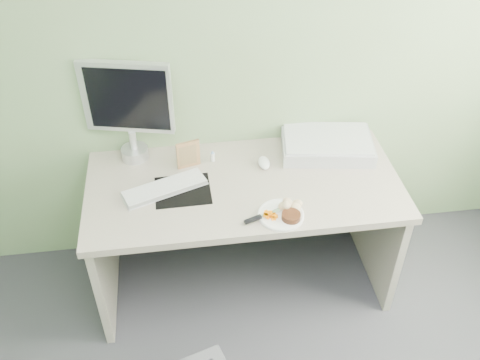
{
  "coord_description": "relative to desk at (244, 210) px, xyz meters",
  "views": [
    {
      "loc": [
        -0.31,
        -0.44,
        2.47
      ],
      "look_at": [
        -0.04,
        1.5,
        0.86
      ],
      "focal_mm": 40.0,
      "sensor_mm": 36.0,
      "label": 1
    }
  ],
  "objects": [
    {
      "name": "wall_back",
      "position": [
        0.0,
        0.38,
        0.8
      ],
      "size": [
        3.5,
        0.0,
        3.5
      ],
      "primitive_type": "plane",
      "rotation": [
        1.57,
        0.0,
        0.0
      ],
      "color": "gray",
      "rests_on": "floor"
    },
    {
      "name": "steak",
      "position": [
        0.18,
        -0.3,
        0.21
      ],
      "size": [
        0.11,
        0.11,
        0.03
      ],
      "primitive_type": "cylinder",
      "rotation": [
        0.0,
        0.0,
        0.27
      ],
      "color": "black",
      "rests_on": "plate"
    },
    {
      "name": "mousepad",
      "position": [
        -0.31,
        -0.02,
        0.18
      ],
      "size": [
        0.28,
        0.25,
        0.0
      ],
      "primitive_type": "cube",
      "rotation": [
        0.0,
        0.0,
        0.01
      ],
      "color": "black",
      "rests_on": "desk"
    },
    {
      "name": "scanner",
      "position": [
        0.49,
        0.22,
        0.22
      ],
      "size": [
        0.53,
        0.39,
        0.08
      ],
      "primitive_type": "cube",
      "rotation": [
        0.0,
        0.0,
        -0.15
      ],
      "color": "silver",
      "rests_on": "desk"
    },
    {
      "name": "steak_knife",
      "position": [
        0.03,
        -0.28,
        0.21
      ],
      "size": [
        0.22,
        0.1,
        0.02
      ],
      "rotation": [
        0.0,
        0.0,
        0.36
      ],
      "color": "silver",
      "rests_on": "plate"
    },
    {
      "name": "keyboard",
      "position": [
        -0.4,
        0.0,
        0.2
      ],
      "size": [
        0.43,
        0.26,
        0.02
      ],
      "primitive_type": "cube",
      "rotation": [
        0.0,
        0.0,
        0.36
      ],
      "color": "white",
      "rests_on": "desk"
    },
    {
      "name": "monitor",
      "position": [
        -0.55,
        0.31,
        0.49
      ],
      "size": [
        0.46,
        0.17,
        0.55
      ],
      "rotation": [
        0.0,
        0.0,
        -0.24
      ],
      "color": "silver",
      "rests_on": "desk"
    },
    {
      "name": "carrot_heap",
      "position": [
        0.08,
        -0.27,
        0.21
      ],
      "size": [
        0.06,
        0.05,
        0.04
      ],
      "primitive_type": "cube",
      "rotation": [
        0.0,
        0.0,
        -0.1
      ],
      "color": "orange",
      "rests_on": "plate"
    },
    {
      "name": "desk",
      "position": [
        0.0,
        0.0,
        0.0
      ],
      "size": [
        1.6,
        0.75,
        0.73
      ],
      "color": "#A89D8C",
      "rests_on": "floor"
    },
    {
      "name": "computer_mouse",
      "position": [
        0.13,
        0.13,
        0.2
      ],
      "size": [
        0.06,
        0.11,
        0.04
      ],
      "primitive_type": "ellipsoid",
      "rotation": [
        0.0,
        0.0,
        -0.0
      ],
      "color": "white",
      "rests_on": "desk"
    },
    {
      "name": "photo_frame",
      "position": [
        -0.27,
        0.18,
        0.26
      ],
      "size": [
        0.12,
        0.05,
        0.16
      ],
      "primitive_type": "cube",
      "rotation": [
        0.0,
        0.0,
        0.26
      ],
      "color": "#9F674A",
      "rests_on": "desk"
    },
    {
      "name": "eyedrop_bottle",
      "position": [
        -0.14,
        0.21,
        0.21
      ],
      "size": [
        0.02,
        0.02,
        0.07
      ],
      "color": "white",
      "rests_on": "desk"
    },
    {
      "name": "plate",
      "position": [
        0.14,
        -0.26,
        0.19
      ],
      "size": [
        0.22,
        0.22,
        0.01
      ],
      "primitive_type": "cylinder",
      "color": "white",
      "rests_on": "desk"
    },
    {
      "name": "potato_pile",
      "position": [
        0.18,
        -0.22,
        0.22
      ],
      "size": [
        0.12,
        0.1,
        0.05
      ],
      "primitive_type": "ellipsoid",
      "rotation": [
        0.0,
        0.0,
        -0.32
      ],
      "color": "tan",
      "rests_on": "plate"
    }
  ]
}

